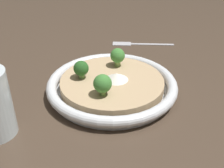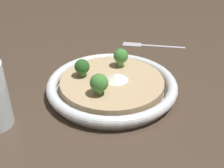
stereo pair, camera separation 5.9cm
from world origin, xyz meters
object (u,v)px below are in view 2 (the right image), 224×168
broccoli_back_right (82,67)px  fork_utensil (147,45)px  risotto_bowl (112,85)px  broccoli_back_left (99,83)px  broccoli_front (121,56)px

broccoli_back_right → fork_utensil: (0.02, -0.28, -0.05)m
risotto_bowl → fork_utensil: (0.08, -0.25, -0.01)m
risotto_bowl → broccoli_back_right: 0.07m
broccoli_back_left → broccoli_back_right: broccoli_back_left is taller
broccoli_back_right → fork_utensil: broccoli_back_right is taller
fork_utensil → risotto_bowl: bearing=77.1°
broccoli_back_left → fork_utensil: size_ratio=0.26×
broccoli_back_left → fork_utensil: (0.10, -0.31, -0.05)m
broccoli_back_left → broccoli_back_right: 0.08m
broccoli_front → broccoli_back_right: bearing=68.8°
risotto_bowl → broccoli_front: size_ratio=6.54×
risotto_bowl → broccoli_back_left: broccoli_back_left is taller
risotto_bowl → fork_utensil: 0.27m
risotto_bowl → broccoli_front: (0.02, -0.06, 0.04)m
broccoli_back_right → broccoli_back_left: bearing=158.6°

